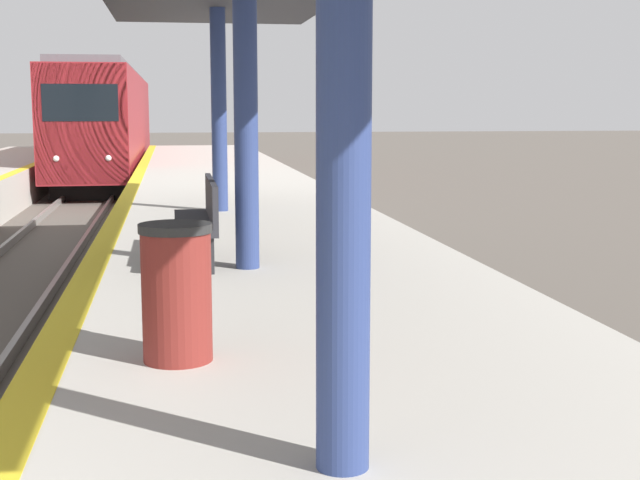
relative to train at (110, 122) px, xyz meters
name	(u,v)px	position (x,y,z in m)	size (l,w,h in m)	color
train	(110,122)	(0.00, 0.00, 0.00)	(2.63, 23.71, 4.27)	black
trash_bin	(177,292)	(2.54, -31.87, -0.65)	(0.49, 0.49, 0.94)	maroon
bench	(201,217)	(2.83, -27.90, -0.63)	(0.44, 1.98, 0.92)	#28282D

